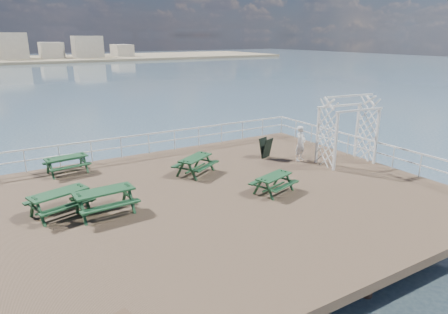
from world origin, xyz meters
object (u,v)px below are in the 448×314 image
at_px(trellis_arbor, 347,134).
at_px(picnic_table_e, 274,180).
at_px(picnic_table_b, 67,161).
at_px(picnic_table_d, 59,198).
at_px(picnic_table_a, 104,197).
at_px(picnic_table_c, 195,162).
at_px(person, 301,143).

bearing_deg(trellis_arbor, picnic_table_e, -160.44).
relative_size(picnic_table_b, picnic_table_e, 0.99).
bearing_deg(trellis_arbor, picnic_table_d, -177.81).
bearing_deg(picnic_table_d, picnic_table_b, 60.85).
xyz_separation_m(picnic_table_b, picnic_table_d, (-1.05, -4.45, 0.05)).
relative_size(picnic_table_a, picnic_table_d, 0.92).
distance_m(picnic_table_c, trellis_arbor, 7.41).
bearing_deg(picnic_table_e, picnic_table_d, 146.92).
bearing_deg(picnic_table_a, person, 4.15).
xyz_separation_m(picnic_table_c, trellis_arbor, (6.96, -2.36, 0.92)).
distance_m(picnic_table_a, picnic_table_c, 5.09).
bearing_deg(picnic_table_e, picnic_table_b, 117.67).
relative_size(picnic_table_a, picnic_table_b, 1.08).
height_order(picnic_table_b, picnic_table_d, picnic_table_d).
bearing_deg(picnic_table_a, picnic_table_d, 149.05).
bearing_deg(picnic_table_d, picnic_table_c, -2.74).
bearing_deg(trellis_arbor, picnic_table_b, 161.97).
bearing_deg(picnic_table_c, picnic_table_a, 173.92).
relative_size(picnic_table_c, picnic_table_e, 1.17).
bearing_deg(picnic_table_b, trellis_arbor, -31.06).
xyz_separation_m(picnic_table_b, picnic_table_c, (4.94, -3.05, 0.00)).
xyz_separation_m(picnic_table_c, picnic_table_d, (-5.98, -1.40, 0.04)).
distance_m(picnic_table_d, person, 11.35).
height_order(picnic_table_e, trellis_arbor, trellis_arbor).
xyz_separation_m(picnic_table_e, trellis_arbor, (5.33, 1.24, 0.97)).
bearing_deg(person, picnic_table_c, 153.77).
distance_m(picnic_table_c, picnic_table_e, 3.96).
distance_m(picnic_table_c, picnic_table_d, 6.15).
height_order(picnic_table_e, person, person).
bearing_deg(picnic_table_a, picnic_table_b, 90.73).
height_order(picnic_table_b, picnic_table_c, picnic_table_c).
bearing_deg(trellis_arbor, picnic_table_a, -174.70).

